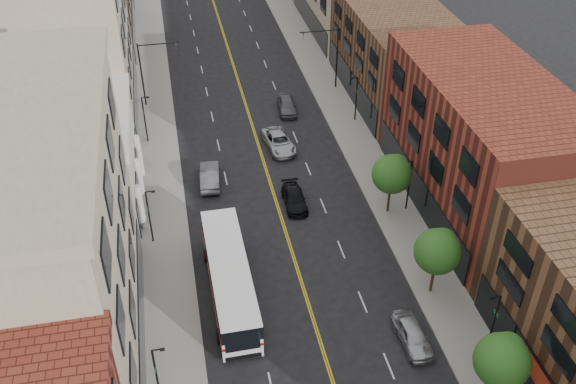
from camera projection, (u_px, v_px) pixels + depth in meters
sidewalk_left at (160, 167)px, 61.86m from camera, size 4.00×110.00×0.15m
sidewalk_right at (359, 145)px, 65.08m from camera, size 4.00×110.00×0.15m
bldg_l_tanoffice at (39, 259)px, 38.06m from camera, size 10.00×22.00×18.00m
bldg_l_white at (74, 164)px, 55.24m from camera, size 10.00×14.00×8.00m
bldg_l_far_a at (75, 33)px, 65.74m from camera, size 10.00×20.00×18.00m
bldg_r_mid at (481, 145)px, 54.02m from camera, size 10.00×22.00×12.00m
bldg_r_far_a at (397, 54)px, 71.22m from camera, size 10.00×20.00×10.00m
tree_r_1 at (503, 359)px, 38.14m from camera, size 3.40×3.40×5.59m
tree_r_2 at (438, 250)px, 46.04m from camera, size 3.40×3.40×5.59m
tree_r_3 at (393, 173)px, 53.95m from camera, size 3.40×3.40×5.59m
lamp_l_1 at (157, 374)px, 38.64m from camera, size 0.81×0.55×5.05m
lamp_l_2 at (149, 214)px, 51.29m from camera, size 0.81×0.55×5.05m
lamp_l_3 at (145, 117)px, 63.95m from camera, size 0.81×0.55×5.05m
lamp_r_1 at (494, 320)px, 42.18m from camera, size 0.81×0.55×5.05m
lamp_r_2 at (409, 182)px, 54.83m from camera, size 0.81×0.55×5.05m
lamp_r_3 at (356, 96)px, 67.48m from camera, size 0.81×0.55×5.05m
signal_mast_left at (148, 67)px, 69.39m from camera, size 4.49×0.18×7.20m
signal_mast_right at (331, 51)px, 72.71m from camera, size 4.49×0.18×7.20m
city_bus at (230, 276)px, 47.00m from camera, size 3.18×12.83×3.29m
car_parked_far at (413, 335)px, 44.00m from camera, size 1.94×4.48×1.50m
car_lane_behind at (210, 176)px, 59.40m from camera, size 2.15×5.07×1.63m
car_lane_a at (294, 199)px, 56.79m from camera, size 1.90×4.58×1.32m
car_lane_b at (279, 142)px, 64.36m from camera, size 3.15×5.74×1.52m
car_lane_c at (287, 105)px, 70.50m from camera, size 2.22×4.79×1.59m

